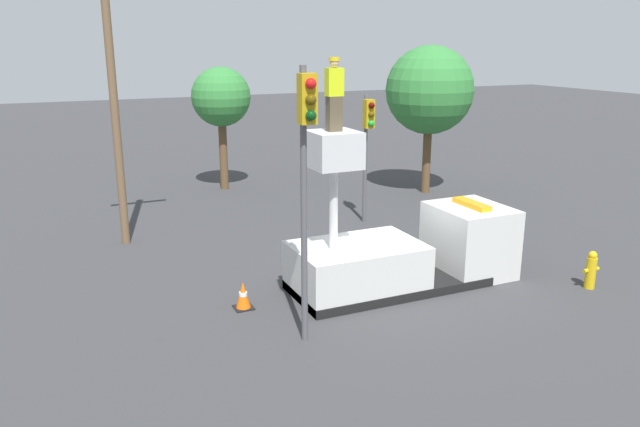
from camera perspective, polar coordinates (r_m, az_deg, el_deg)
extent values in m
plane|color=#38383A|center=(17.15, 6.22, -6.67)|extent=(120.00, 120.00, 0.00)
cube|color=black|center=(17.11, 6.24, -6.30)|extent=(5.27, 2.28, 0.24)
cube|color=silver|center=(16.47, 3.40, -5.06)|extent=(3.35, 2.22, 1.34)
cube|color=silver|center=(18.23, 13.49, -2.36)|extent=(1.92, 2.22, 1.97)
cube|color=black|center=(18.72, 15.92, -0.81)|extent=(0.03, 1.89, 0.79)
cube|color=orange|center=(17.94, 13.70, 0.84)|extent=(0.36, 1.33, 0.14)
cylinder|color=silver|center=(15.63, 1.24, 0.63)|extent=(0.22, 0.22, 2.19)
cube|color=silver|center=(15.32, 1.28, 5.87)|extent=(1.16, 1.16, 0.90)
cube|color=brown|center=(15.19, 1.30, 9.10)|extent=(0.34, 0.26, 0.84)
cube|color=#D1E519|center=(15.13, 1.31, 11.93)|extent=(0.40, 0.26, 0.66)
sphere|color=beige|center=(15.10, 1.32, 13.61)|extent=(0.23, 0.23, 0.23)
cylinder|color=yellow|center=(15.10, 1.33, 13.94)|extent=(0.26, 0.26, 0.09)
cylinder|color=#515156|center=(13.16, -1.48, 0.27)|extent=(0.14, 0.14, 6.00)
cube|color=#B79314|center=(12.55, -1.17, 10.43)|extent=(0.34, 0.28, 1.00)
sphere|color=red|center=(12.35, -0.84, 11.80)|extent=(0.22, 0.22, 0.22)
sphere|color=#503C07|center=(12.38, -0.83, 10.36)|extent=(0.22, 0.22, 0.22)
sphere|color=#083710|center=(12.41, -0.83, 8.94)|extent=(0.22, 0.22, 0.22)
cylinder|color=#515156|center=(22.56, 4.15, 4.93)|extent=(0.14, 0.14, 4.62)
cube|color=#B79314|center=(22.13, 4.49, 9.07)|extent=(0.34, 0.28, 1.00)
sphere|color=#490707|center=(21.94, 4.74, 9.82)|extent=(0.22, 0.22, 0.22)
sphere|color=#503C07|center=(21.97, 4.72, 9.01)|extent=(0.22, 0.22, 0.22)
sphere|color=green|center=(22.01, 4.71, 8.21)|extent=(0.22, 0.22, 0.22)
cylinder|color=gold|center=(18.33, 23.51, -5.00)|extent=(0.27, 0.27, 0.86)
sphere|color=gold|center=(18.17, 23.67, -3.52)|extent=(0.23, 0.23, 0.23)
cylinder|color=gold|center=(18.16, 23.11, -4.85)|extent=(0.12, 0.11, 0.11)
cylinder|color=gold|center=(18.44, 23.95, -4.64)|extent=(0.12, 0.11, 0.11)
cube|color=black|center=(15.88, -7.00, -8.53)|extent=(0.47, 0.47, 0.03)
cone|color=orange|center=(15.74, -7.04, -7.42)|extent=(0.39, 0.39, 0.70)
cylinder|color=white|center=(15.73, -7.05, -7.30)|extent=(0.20, 0.20, 0.10)
cylinder|color=brown|center=(28.14, -8.83, 5.44)|extent=(0.36, 0.36, 3.19)
sphere|color=#337F38|center=(27.82, -9.04, 10.50)|extent=(2.57, 2.57, 2.57)
cylinder|color=brown|center=(27.53, 9.72, 5.11)|extent=(0.36, 0.36, 3.13)
sphere|color=#337F38|center=(27.16, 10.00, 11.06)|extent=(3.71, 3.71, 3.71)
cylinder|color=brown|center=(20.68, -18.27, 9.12)|extent=(0.26, 0.26, 8.83)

